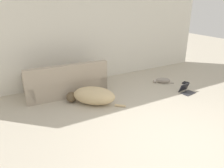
% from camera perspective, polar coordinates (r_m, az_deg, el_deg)
% --- Properties ---
extents(ground_plane, '(20.00, 20.00, 0.00)m').
position_cam_1_polar(ground_plane, '(4.06, 17.52, -14.63)').
color(ground_plane, '#BCB29E').
extents(wall_back, '(7.96, 0.06, 2.60)m').
position_cam_1_polar(wall_back, '(6.41, -5.72, 12.25)').
color(wall_back, silver).
rests_on(wall_back, ground_plane).
extents(couch, '(2.07, 0.99, 0.85)m').
position_cam_1_polar(couch, '(5.76, -12.03, 0.13)').
color(couch, tan).
rests_on(couch, ground_plane).
extents(dog, '(1.17, 1.06, 0.43)m').
position_cam_1_polar(dog, '(5.09, -5.12, -3.12)').
color(dog, tan).
rests_on(dog, ground_plane).
extents(cat, '(0.53, 0.42, 0.16)m').
position_cam_1_polar(cat, '(6.55, 12.99, 0.91)').
color(cat, gray).
rests_on(cat, ground_plane).
extents(laptop_open, '(0.40, 0.34, 0.23)m').
position_cam_1_polar(laptop_open, '(6.08, 18.70, -1.41)').
color(laptop_open, '#2D2D33').
rests_on(laptop_open, ground_plane).
extents(book_black, '(0.25, 0.22, 0.02)m').
position_cam_1_polar(book_black, '(6.74, 18.67, 0.28)').
color(book_black, black).
rests_on(book_black, ground_plane).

